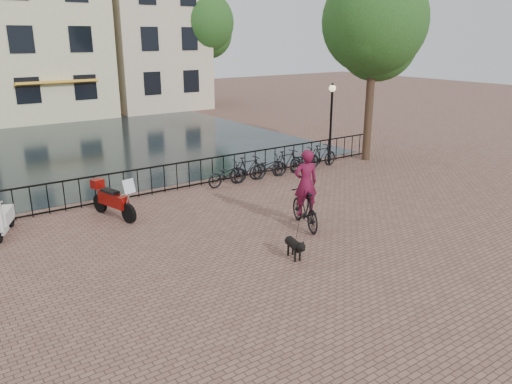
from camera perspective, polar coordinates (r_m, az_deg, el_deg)
ground at (r=12.36m, az=8.15°, el=-8.74°), size 100.00×100.00×0.00m
canal_water at (r=26.97m, az=-17.90°, el=5.01°), size 20.00×20.00×0.00m
railing at (r=18.41m, az=-9.03°, el=1.75°), size 20.00×0.05×1.02m
canal_house_mid at (r=38.85m, az=-24.09°, el=16.72°), size 8.00×9.50×11.80m
canal_house_right at (r=41.31m, az=-12.78°, el=18.76°), size 7.00×9.00×13.30m
tree_near_right at (r=22.82m, az=13.43°, el=18.40°), size 4.48×4.48×8.24m
tree_far_right at (r=40.17m, az=-6.13°, el=18.69°), size 4.76×4.76×8.76m
lamp_post at (r=21.79m, az=8.61°, el=9.23°), size 0.30×0.30×3.45m
cyclist at (r=14.54m, az=5.66°, el=-0.18°), size 1.17×2.08×2.74m
dog at (r=12.74m, az=4.38°, el=-6.32°), size 0.48×0.92×0.59m
motorcycle at (r=15.97m, az=-16.04°, el=-0.41°), size 0.96×2.04×1.41m
scooter at (r=15.74m, az=-27.04°, el=-1.87°), size 1.04×1.61×1.45m
parked_bike_0 at (r=18.76m, az=-3.28°, el=2.06°), size 1.74×0.67×0.90m
parked_bike_1 at (r=19.25m, az=-0.88°, el=2.64°), size 1.68×0.54×1.00m
parked_bike_2 at (r=19.79m, az=1.39°, el=2.91°), size 1.77×0.77×0.90m
parked_bike_3 at (r=20.35m, az=3.54°, el=3.42°), size 1.71×0.66×1.00m
parked_bike_4 at (r=20.95m, az=5.57°, el=3.65°), size 1.77×0.76×0.90m
parked_bike_5 at (r=21.56m, az=7.50°, el=4.11°), size 1.68×0.53×1.00m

